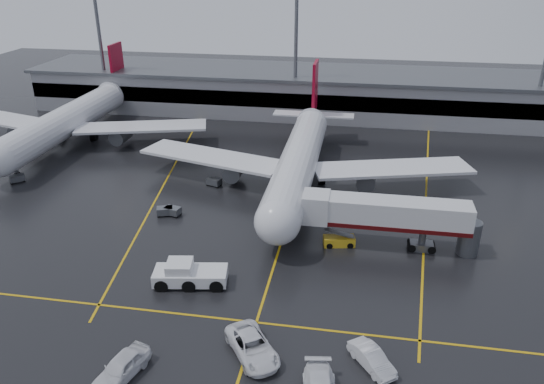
# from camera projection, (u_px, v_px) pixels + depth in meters

# --- Properties ---
(ground) EXTENTS (220.00, 220.00, 0.00)m
(ground) POSITION_uv_depth(u_px,v_px,m) (290.00, 215.00, 68.18)
(ground) COLOR black
(ground) RESTS_ON ground
(apron_line_centre) EXTENTS (0.25, 90.00, 0.02)m
(apron_line_centre) POSITION_uv_depth(u_px,v_px,m) (290.00, 215.00, 68.17)
(apron_line_centre) COLOR gold
(apron_line_centre) RESTS_ON ground
(apron_line_stop) EXTENTS (60.00, 0.25, 0.02)m
(apron_line_stop) POSITION_uv_depth(u_px,v_px,m) (256.00, 322.00, 48.49)
(apron_line_stop) COLOR gold
(apron_line_stop) RESTS_ON ground
(apron_line_left) EXTENTS (9.99, 69.35, 0.02)m
(apron_line_left) POSITION_uv_depth(u_px,v_px,m) (169.00, 175.00, 80.22)
(apron_line_left) COLOR gold
(apron_line_left) RESTS_ON ground
(apron_line_right) EXTENTS (7.57, 69.64, 0.02)m
(apron_line_right) POSITION_uv_depth(u_px,v_px,m) (426.00, 193.00, 74.33)
(apron_line_right) COLOR gold
(apron_line_right) RESTS_ON ground
(terminal) EXTENTS (122.00, 19.00, 8.60)m
(terminal) POSITION_uv_depth(u_px,v_px,m) (323.00, 92.00, 109.26)
(terminal) COLOR gray
(terminal) RESTS_ON ground
(light_mast_left) EXTENTS (3.00, 1.20, 25.45)m
(light_mast_left) POSITION_uv_depth(u_px,v_px,m) (100.00, 40.00, 106.69)
(light_mast_left) COLOR #595B60
(light_mast_left) RESTS_ON ground
(light_mast_mid) EXTENTS (3.00, 1.20, 25.45)m
(light_mast_mid) POSITION_uv_depth(u_px,v_px,m) (296.00, 46.00, 100.48)
(light_mast_mid) COLOR #595B60
(light_mast_mid) RESTS_ON ground
(main_airliner) EXTENTS (48.80, 45.60, 14.10)m
(main_airliner) POSITION_uv_depth(u_px,v_px,m) (300.00, 158.00, 75.10)
(main_airliner) COLOR silver
(main_airliner) RESTS_ON ground
(second_airliner) EXTENTS (48.80, 45.60, 14.10)m
(second_airliner) POSITION_uv_depth(u_px,v_px,m) (70.00, 119.00, 92.35)
(second_airliner) COLOR silver
(second_airliner) RESTS_ON ground
(jet_bridge) EXTENTS (19.90, 3.40, 6.05)m
(jet_bridge) POSITION_uv_depth(u_px,v_px,m) (387.00, 216.00, 59.32)
(jet_bridge) COLOR silver
(jet_bridge) RESTS_ON ground
(pushback_tractor) EXTENTS (7.82, 4.26, 2.65)m
(pushback_tractor) POSITION_uv_depth(u_px,v_px,m) (188.00, 275.00, 53.73)
(pushback_tractor) COLOR silver
(pushback_tractor) RESTS_ON ground
(belt_loader) EXTENTS (3.81, 2.29, 2.27)m
(belt_loader) POSITION_uv_depth(u_px,v_px,m) (339.00, 241.00, 60.97)
(belt_loader) COLOR gold
(belt_loader) RESTS_ON ground
(service_van_a) EXTENTS (6.10, 6.99, 1.79)m
(service_van_a) POSITION_uv_depth(u_px,v_px,m) (252.00, 346.00, 44.26)
(service_van_a) COLOR white
(service_van_a) RESTS_ON ground
(service_van_c) EXTENTS (4.24, 4.84, 1.58)m
(service_van_c) POSITION_uv_depth(u_px,v_px,m) (372.00, 359.00, 43.09)
(service_van_c) COLOR silver
(service_van_c) RESTS_ON ground
(service_van_d) EXTENTS (3.65, 5.92, 1.88)m
(service_van_d) POSITION_uv_depth(u_px,v_px,m) (122.00, 367.00, 41.98)
(service_van_d) COLOR silver
(service_van_d) RESTS_ON ground
(baggage_cart_a) EXTENTS (2.26, 1.75, 1.12)m
(baggage_cart_a) POSITION_uv_depth(u_px,v_px,m) (173.00, 211.00, 67.85)
(baggage_cart_a) COLOR #595B60
(baggage_cart_a) RESTS_ON ground
(baggage_cart_b) EXTENTS (2.32, 1.89, 1.12)m
(baggage_cart_b) POSITION_uv_depth(u_px,v_px,m) (165.00, 211.00, 67.84)
(baggage_cart_b) COLOR #595B60
(baggage_cart_b) RESTS_ON ground
(baggage_cart_c) EXTENTS (2.31, 1.88, 1.12)m
(baggage_cart_c) POSITION_uv_depth(u_px,v_px,m) (214.00, 182.00, 76.37)
(baggage_cart_c) COLOR #595B60
(baggage_cart_c) RESTS_ON ground
(baggage_cart_d) EXTENTS (2.04, 1.36, 1.12)m
(baggage_cart_d) POSITION_uv_depth(u_px,v_px,m) (5.00, 160.00, 84.12)
(baggage_cart_d) COLOR #595B60
(baggage_cart_d) RESTS_ON ground
(baggage_cart_e) EXTENTS (2.34, 2.32, 1.12)m
(baggage_cart_e) POSITION_uv_depth(u_px,v_px,m) (17.00, 178.00, 77.53)
(baggage_cart_e) COLOR #595B60
(baggage_cart_e) RESTS_ON ground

